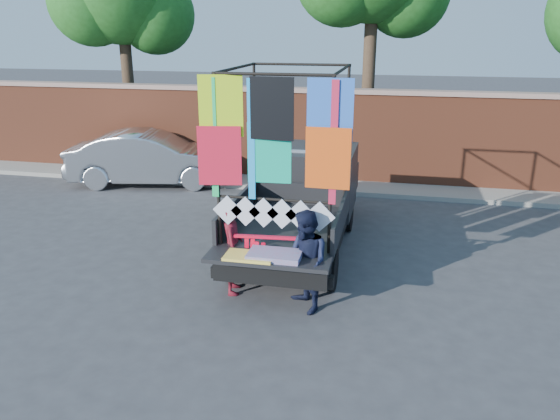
% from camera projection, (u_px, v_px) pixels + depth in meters
% --- Properties ---
extents(ground, '(90.00, 90.00, 0.00)m').
position_uv_depth(ground, '(268.00, 291.00, 9.09)').
color(ground, '#38383A').
rests_on(ground, ground).
extents(brick_wall, '(30.00, 0.45, 2.61)m').
position_uv_depth(brick_wall, '(327.00, 135.00, 15.16)').
color(brick_wall, brown).
rests_on(brick_wall, ground).
extents(curb, '(30.00, 1.20, 0.12)m').
position_uv_depth(curb, '(322.00, 186.00, 14.91)').
color(curb, gray).
rests_on(curb, ground).
extents(pickup_truck, '(2.25, 5.66, 3.56)m').
position_uv_depth(pickup_truck, '(304.00, 196.00, 11.12)').
color(pickup_truck, black).
rests_on(pickup_truck, ground).
extents(sedan, '(4.68, 2.42, 1.47)m').
position_uv_depth(sedan, '(151.00, 158.00, 15.10)').
color(sedan, silver).
rests_on(sedan, ground).
extents(woman, '(0.49, 0.63, 1.54)m').
position_uv_depth(woman, '(232.00, 248.00, 8.84)').
color(woman, maroon).
rests_on(woman, ground).
extents(man, '(0.94, 0.99, 1.60)m').
position_uv_depth(man, '(306.00, 262.00, 8.24)').
color(man, '#141A34').
rests_on(man, ground).
extents(streamer_bundle, '(1.06, 0.15, 0.73)m').
position_uv_depth(streamer_bundle, '(260.00, 250.00, 8.53)').
color(streamer_bundle, red).
rests_on(streamer_bundle, ground).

